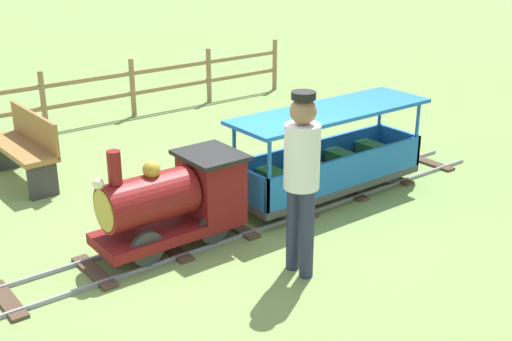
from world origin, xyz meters
The scene contains 7 objects.
ground_plane centered at (0.00, 0.00, 0.00)m, with size 60.00×60.00×0.00m, color #75934C.
track centered at (0.00, -0.17, 0.02)m, with size 0.67×6.05×0.04m.
locomotive centered at (0.00, 0.88, 0.49)m, with size 0.63×1.45×1.04m.
passenger_car centered at (0.00, -1.07, 0.42)m, with size 0.73×2.35×0.97m.
conductor_person centered at (-1.07, 0.28, 0.96)m, with size 0.30×0.30×1.62m.
park_bench centered at (2.49, 1.40, 0.42)m, with size 1.31×0.43×0.82m.
fence_section centered at (4.21, -0.17, 0.48)m, with size 0.08×7.13×0.90m.
Camera 1 is at (-4.90, 3.68, 2.91)m, focal length 46.53 mm.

